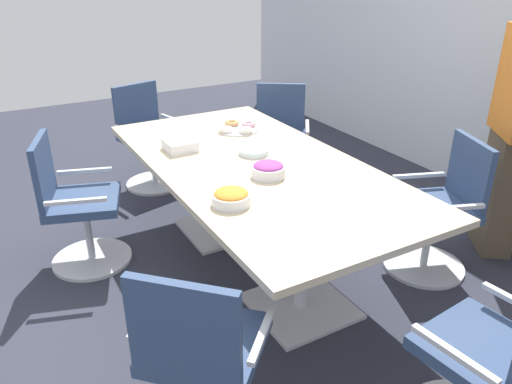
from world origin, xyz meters
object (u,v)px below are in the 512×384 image
at_px(plate_stack, 254,151).
at_px(office_chair_2, 203,363).
at_px(office_chair_1, 76,210).
at_px(napkin_pile, 180,145).
at_px(office_chair_5, 279,143).
at_px(snack_bowl_chips_orange, 231,197).
at_px(office_chair_3, 494,369).
at_px(office_chair_4, 439,214).
at_px(donut_platter, 238,128).
at_px(snack_bowl_candy_mix, 268,169).
at_px(office_chair_0, 149,142).
at_px(conference_table, 256,181).

bearing_deg(plate_stack, office_chair_2, -37.23).
distance_m(office_chair_1, napkin_pile, 0.81).
relative_size(office_chair_5, snack_bowl_chips_orange, 4.37).
distance_m(office_chair_3, office_chair_4, 1.37).
bearing_deg(donut_platter, office_chair_4, 32.89).
xyz_separation_m(office_chair_3, office_chair_5, (-2.76, 0.69, 0.00)).
height_order(office_chair_4, snack_bowl_candy_mix, office_chair_4).
xyz_separation_m(office_chair_0, snack_bowl_chips_orange, (2.12, -0.22, 0.39)).
bearing_deg(office_chair_0, napkin_pile, 68.11).
relative_size(office_chair_2, donut_platter, 2.86).
xyz_separation_m(office_chair_1, donut_platter, (-0.03, 1.24, 0.36)).
bearing_deg(conference_table, office_chair_5, 141.62).
relative_size(snack_bowl_chips_orange, napkin_pile, 1.06).
bearing_deg(office_chair_1, donut_platter, 109.51).
relative_size(office_chair_0, office_chair_4, 1.00).
distance_m(office_chair_2, office_chair_4, 1.94).
xyz_separation_m(office_chair_3, donut_platter, (-2.33, 0.05, 0.36)).
distance_m(office_chair_0, office_chair_2, 2.84).
xyz_separation_m(conference_table, office_chair_3, (1.69, 0.16, -0.22)).
relative_size(conference_table, snack_bowl_chips_orange, 11.53).
distance_m(office_chair_2, plate_stack, 1.57).
bearing_deg(office_chair_3, office_chair_4, 45.01).
height_order(office_chair_3, snack_bowl_candy_mix, office_chair_3).
bearing_deg(office_chair_2, office_chair_3, 13.81).
height_order(office_chair_5, snack_bowl_chips_orange, office_chair_5).
height_order(office_chair_5, napkin_pile, office_chair_5).
bearing_deg(conference_table, office_chair_2, -38.80).
bearing_deg(plate_stack, napkin_pile, -127.84).
bearing_deg(snack_bowl_chips_orange, snack_bowl_candy_mix, 121.68).
bearing_deg(office_chair_1, plate_stack, 85.21).
xyz_separation_m(office_chair_1, snack_bowl_chips_orange, (1.05, 0.63, 0.39)).
height_order(office_chair_4, snack_bowl_chips_orange, office_chair_4).
height_order(snack_bowl_chips_orange, snack_bowl_candy_mix, snack_bowl_candy_mix).
bearing_deg(snack_bowl_candy_mix, office_chair_0, -175.99).
bearing_deg(snack_bowl_chips_orange, office_chair_4, 82.59).
distance_m(office_chair_1, plate_stack, 1.25).
height_order(office_chair_3, plate_stack, office_chair_3).
distance_m(office_chair_1, office_chair_2, 1.70).
xyz_separation_m(office_chair_2, snack_bowl_candy_mix, (-0.85, 0.82, 0.39)).
bearing_deg(office_chair_0, snack_bowl_candy_mix, 79.34).
height_order(conference_table, office_chair_0, office_chair_0).
distance_m(office_chair_3, plate_stack, 1.87).
distance_m(office_chair_1, donut_platter, 1.29).
height_order(office_chair_5, donut_platter, office_chair_5).
bearing_deg(office_chair_3, office_chair_2, 142.98).
height_order(office_chair_2, office_chair_3, same).
height_order(conference_table, plate_stack, plate_stack).
xyz_separation_m(office_chair_0, office_chair_2, (2.75, -0.69, 0.00)).
relative_size(office_chair_0, snack_bowl_chips_orange, 4.37).
height_order(conference_table, office_chair_5, office_chair_5).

